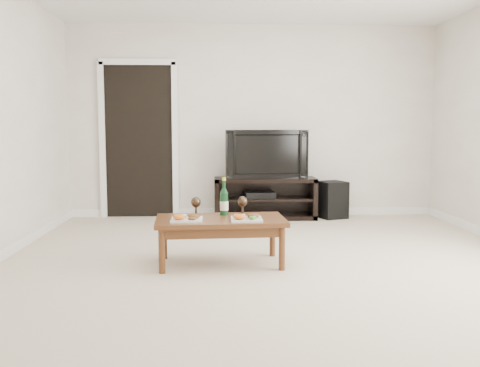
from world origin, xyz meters
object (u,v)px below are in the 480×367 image
media_console (265,198)px  coffee_table (221,241)px  television (265,154)px  subwoofer (332,200)px

media_console → coffee_table: size_ratio=1.18×
media_console → television: (-0.00, 0.00, 0.59)m
subwoofer → coffee_table: (-1.53, -2.37, -0.04)m
television → coffee_table: (-0.62, -2.36, -0.66)m
television → coffee_table: size_ratio=0.97×
coffee_table → media_console: bearing=75.4°
media_console → coffee_table: media_console is taller
subwoofer → coffee_table: subwoofer is taller
media_console → subwoofer: (0.91, 0.01, -0.03)m
media_console → coffee_table: bearing=-104.6°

